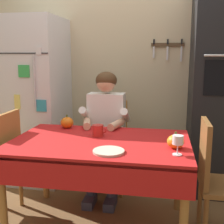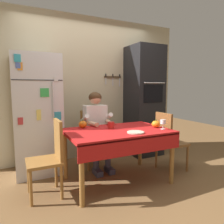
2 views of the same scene
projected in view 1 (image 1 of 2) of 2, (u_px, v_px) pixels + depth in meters
name	position (u px, v px, depth m)	size (l,w,h in m)	color
back_wall_assembly	(127.00, 64.00, 3.41)	(3.70, 0.13, 2.60)	#BCAD89
refrigerator	(34.00, 101.00, 3.28)	(0.68, 0.71, 1.80)	silver
wall_oven	(221.00, 91.00, 2.94)	(0.60, 0.64, 2.10)	black
dining_table	(99.00, 151.00, 2.31)	(1.40, 0.90, 0.74)	#9E6B33
chair_behind_person	(109.00, 140.00, 3.11)	(0.40, 0.40, 0.93)	#9E6B33
seated_person	(105.00, 124.00, 2.89)	(0.47, 0.55, 1.25)	#38384C
chair_right_side	(217.00, 176.00, 2.19)	(0.40, 0.40, 0.93)	brown
coffee_mug	(98.00, 131.00, 2.42)	(0.12, 0.09, 0.10)	#B2231E
wine_glass	(178.00, 141.00, 1.96)	(0.07, 0.07, 0.14)	white
pumpkin_large	(67.00, 123.00, 2.70)	(0.12, 0.12, 0.12)	orange
pumpkin_medium	(175.00, 142.00, 2.10)	(0.12, 0.12, 0.12)	orange
serving_tray	(109.00, 151.00, 2.02)	(0.22, 0.22, 0.02)	beige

